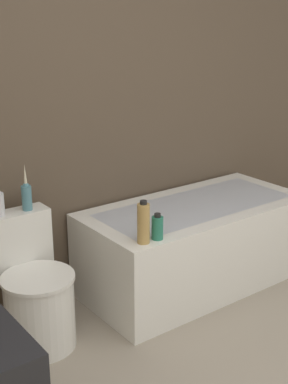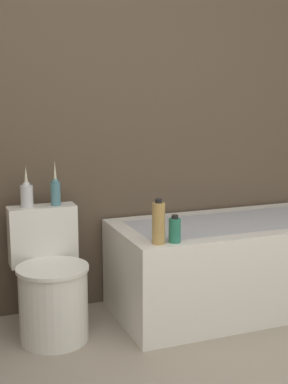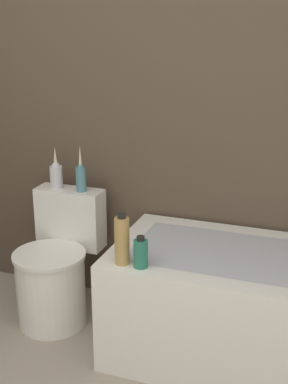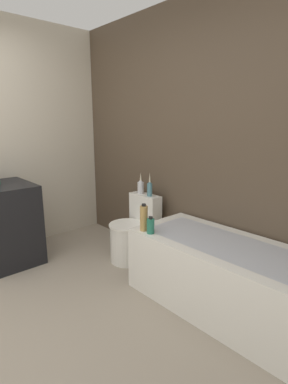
{
  "view_description": "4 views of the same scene",
  "coord_description": "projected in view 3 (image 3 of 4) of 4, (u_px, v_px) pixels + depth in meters",
  "views": [
    {
      "loc": [
        -1.42,
        -0.64,
        1.72
      ],
      "look_at": [
        0.19,
        1.52,
        0.82
      ],
      "focal_mm": 50.0,
      "sensor_mm": 36.0,
      "label": 1
    },
    {
      "loc": [
        -0.89,
        -1.02,
        1.35
      ],
      "look_at": [
        0.09,
        1.51,
        0.83
      ],
      "focal_mm": 50.0,
      "sensor_mm": 36.0,
      "label": 2
    },
    {
      "loc": [
        0.99,
        -0.55,
        1.63
      ],
      "look_at": [
        0.2,
        1.65,
        0.85
      ],
      "focal_mm": 50.0,
      "sensor_mm": 36.0,
      "label": 3
    },
    {
      "loc": [
        1.98,
        -0.18,
        1.49
      ],
      "look_at": [
        0.04,
        1.57,
        0.86
      ],
      "focal_mm": 28.0,
      "sensor_mm": 36.0,
      "label": 4
    }
  ],
  "objects": [
    {
      "name": "wall_back_tiled",
      "position": [
        142.0,
        78.0,
        2.83
      ],
      "size": [
        6.4,
        0.06,
        2.6
      ],
      "color": "brown",
      "rests_on": "ground_plane"
    },
    {
      "name": "toilet",
      "position": [
        56.0,
        270.0,
        2.93
      ],
      "size": [
        0.39,
        0.53,
        0.7
      ],
      "color": "white",
      "rests_on": "ground"
    },
    {
      "name": "shampoo_bottle_short",
      "position": [
        141.0,
        253.0,
        2.36
      ],
      "size": [
        0.06,
        0.06,
        0.15
      ],
      "color": "#267259",
      "rests_on": "bathtub"
    },
    {
      "name": "bathtub",
      "position": [
        267.0,
        311.0,
        2.54
      ],
      "size": [
        1.5,
        0.71,
        0.55
      ],
      "color": "white",
      "rests_on": "ground"
    },
    {
      "name": "vase_gold",
      "position": [
        56.0,
        174.0,
        2.98
      ],
      "size": [
        0.07,
        0.07,
        0.23
      ],
      "color": "silver",
      "rests_on": "toilet"
    },
    {
      "name": "shampoo_bottle_tall",
      "position": [
        122.0,
        240.0,
        2.38
      ],
      "size": [
        0.07,
        0.07,
        0.24
      ],
      "color": "tan",
      "rests_on": "bathtub"
    },
    {
      "name": "vase_silver",
      "position": [
        81.0,
        176.0,
        2.91
      ],
      "size": [
        0.06,
        0.06,
        0.26
      ],
      "color": "teal",
      "rests_on": "toilet"
    }
  ]
}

